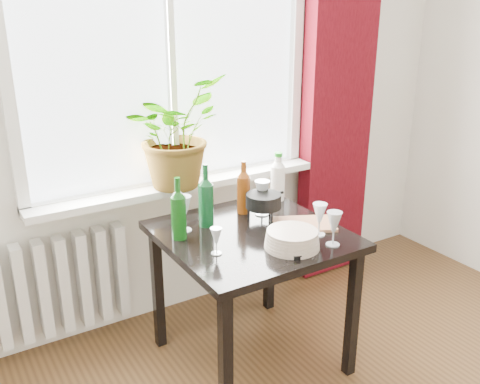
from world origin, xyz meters
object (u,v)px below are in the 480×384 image
cleaning_bottle (278,176)px  tv_remote (290,250)px  radiator (53,287)px  wineglass_front_left (216,241)px  wine_bottle_left (178,208)px  table (252,249)px  wineglass_back_center (262,197)px  wineglass_back_left (184,213)px  potted_plant (174,132)px  wineglass_front_right (319,219)px  wine_bottle_right (206,195)px  bottle_amber (244,186)px  cutting_board (304,224)px  wineglass_far_right (334,228)px  fondue_pot (263,207)px  plate_stack (292,239)px

cleaning_bottle → tv_remote: cleaning_bottle is taller
radiator → wineglass_front_left: size_ratio=6.22×
wine_bottle_left → table: bearing=-20.6°
wine_bottle_left → wineglass_back_center: bearing=4.5°
wineglass_back_left → potted_plant: bearing=69.8°
cleaning_bottle → wineglass_front_right: 0.51m
wine_bottle_right → wineglass_back_center: 0.33m
wineglass_front_right → wine_bottle_left: bearing=151.4°
bottle_amber → wineglass_front_right: bottle_amber is taller
wineglass_back_center → tv_remote: 0.47m
table → wineglass_front_right: bearing=-37.2°
potted_plant → cutting_board: potted_plant is taller
potted_plant → wineglass_front_right: bearing=-62.3°
table → potted_plant: bearing=103.9°
radiator → wineglass_back_left: 0.85m
wineglass_front_right → wineglass_far_right: 0.12m
wine_bottle_right → cutting_board: size_ratio=1.09×
fondue_pot → cleaning_bottle: bearing=57.1°
bottle_amber → wineglass_back_left: 0.38m
cleaning_bottle → wineglass_front_right: bearing=-102.2°
plate_stack → wineglass_back_center: bearing=75.6°
plate_stack → cutting_board: plate_stack is taller
wineglass_front_right → cutting_board: 0.15m
radiator → fondue_pot: 1.20m
wineglass_back_center → wineglass_back_left: wineglass_back_center is taller
wineglass_front_left → plate_stack: bearing=-20.7°
wineglass_front_right → tv_remote: (-0.23, -0.08, -0.07)m
table → wineglass_back_center: (0.17, 0.16, 0.19)m
wineglass_far_right → fondue_pot: wineglass_far_right is taller
cleaning_bottle → plate_stack: bearing=-119.1°
radiator → cleaning_bottle: 1.36m
wineglass_far_right → tv_remote: 0.23m
wineglass_front_right → radiator: bearing=143.3°
wine_bottle_right → wineglass_back_left: wine_bottle_right is taller
bottle_amber → cleaning_bottle: bearing=13.0°
radiator → cleaning_bottle: bearing=-15.0°
wineglass_front_right → wineglass_back_center: wineglass_back_center is taller
wine_bottle_right → tv_remote: 0.52m
wineglass_back_center → tv_remote: (-0.14, -0.44, -0.09)m
bottle_amber → wine_bottle_right: bearing=-168.6°
cutting_board → wineglass_back_center: bearing=113.0°
table → cutting_board: 0.30m
cleaning_bottle → bottle_amber: bearing=-167.0°
cleaning_bottle → wineglass_back_center: (-0.20, -0.14, -0.04)m
table → wineglass_back_left: size_ratio=4.54×
bottle_amber → wineglass_far_right: size_ratio=1.72×
radiator → wine_bottle_right: size_ratio=2.44×
wine_bottle_right → potted_plant: bearing=88.1°
tv_remote → cutting_board: tv_remote is taller
radiator → wineglass_front_left: bearing=-51.8°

